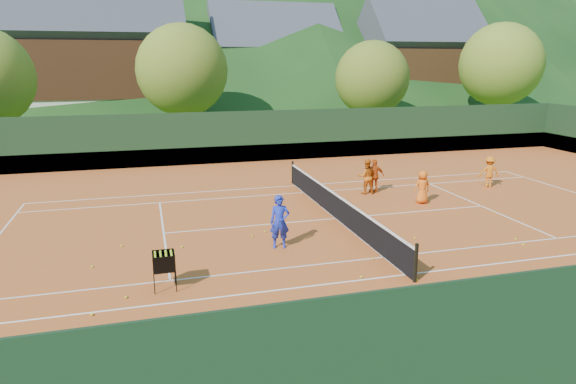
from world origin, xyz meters
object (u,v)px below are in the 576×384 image
object	(u,v)px
ball_hopper	(164,262)
chalet_right	(418,67)
chalet_mid	(273,69)
tennis_net	(336,206)
coach	(280,222)
student_a	(366,176)
chalet_left	(101,63)
student_b	(375,176)
student_d	(489,172)
student_c	(422,187)

from	to	relation	value
ball_hopper	chalet_right	world-z (taller)	chalet_right
chalet_mid	tennis_net	bearing A→B (deg)	-100.01
coach	student_a	bearing A→B (deg)	54.74
tennis_net	chalet_left	size ratio (longest dim) A/B	0.87
student_b	student_d	xyz separation A→B (m)	(5.65, -0.52, -0.03)
student_a	chalet_mid	world-z (taller)	chalet_mid
student_b	chalet_mid	size ratio (longest dim) A/B	0.12
chalet_left	student_b	bearing A→B (deg)	-63.92
student_a	student_d	world-z (taller)	student_a
student_d	chalet_right	world-z (taller)	chalet_right
student_a	student_d	size ratio (longest dim) A/B	1.07
coach	student_b	xyz separation A→B (m)	(5.93, 5.72, -0.09)
student_b	chalet_mid	distance (m)	31.14
chalet_mid	student_d	bearing A→B (deg)	-85.01
student_a	chalet_mid	xyz separation A→B (m)	(3.36, 30.80, 4.18)
chalet_left	chalet_mid	xyz separation A→B (m)	(16.00, 4.00, -0.66)
coach	chalet_right	world-z (taller)	chalet_right
student_d	tennis_net	xyz separation A→B (m)	(-8.73, -2.76, -0.24)
student_c	chalet_mid	size ratio (longest dim) A/B	0.11
coach	chalet_left	distance (m)	33.55
student_c	tennis_net	bearing A→B (deg)	14.60
student_a	student_b	xyz separation A→B (m)	(0.44, 0.08, -0.02)
chalet_left	chalet_right	bearing A→B (deg)	0.00
student_a	student_c	world-z (taller)	student_a
student_a	student_c	size ratio (longest dim) A/B	1.13
student_c	tennis_net	distance (m)	4.37
student_b	student_d	world-z (taller)	student_b
student_c	student_d	size ratio (longest dim) A/B	0.95
student_b	ball_hopper	size ratio (longest dim) A/B	1.54
student_a	student_b	world-z (taller)	student_a
student_a	tennis_net	world-z (taller)	student_a
student_c	ball_hopper	bearing A→B (deg)	28.12
chalet_mid	coach	bearing A→B (deg)	-103.66
ball_hopper	tennis_net	bearing A→B (deg)	35.08
student_d	chalet_mid	world-z (taller)	chalet_mid
student_b	tennis_net	distance (m)	4.51
coach	chalet_left	xyz separation A→B (m)	(-7.14, 32.43, 4.76)
student_b	tennis_net	size ratio (longest dim) A/B	0.13
tennis_net	chalet_left	distance (m)	32.04
coach	student_d	bearing A→B (deg)	33.20
student_b	student_d	distance (m)	5.67
coach	chalet_mid	xyz separation A→B (m)	(8.86, 36.43, 4.11)
student_b	student_c	distance (m)	2.50
chalet_left	chalet_right	size ratio (longest dim) A/B	1.16
ball_hopper	chalet_mid	bearing A→B (deg)	72.00
student_d	ball_hopper	size ratio (longest dim) A/B	1.49
student_c	student_a	bearing A→B (deg)	-52.78
coach	chalet_right	xyz separation A→B (m)	(22.86, 32.43, 4.38)
chalet_left	chalet_mid	distance (m)	16.51
student_c	chalet_left	distance (m)	32.61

